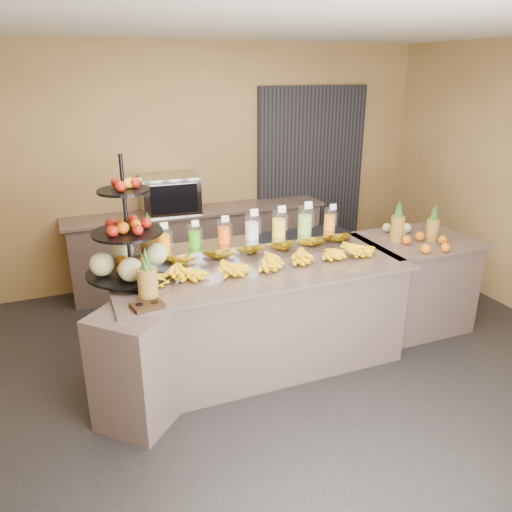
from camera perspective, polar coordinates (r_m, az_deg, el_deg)
ground at (r=4.40m, az=2.06°, el=-13.89°), size 6.00×6.00×0.00m
room_envelope at (r=4.47m, az=0.45°, el=12.67°), size 6.04×5.02×2.82m
buffet_counter at (r=4.33m, az=-0.67°, el=-7.32°), size 2.75×1.25×0.93m
right_counter at (r=5.30m, az=17.40°, el=-2.88°), size 1.08×0.88×0.93m
back_ledge at (r=6.10m, az=-6.45°, el=1.08°), size 3.10×0.55×0.93m
pitcher_tray at (r=4.43m, az=-0.47°, el=0.99°), size 1.85×0.30×0.15m
juice_pitcher_orange_a at (r=4.17m, az=-10.50°, el=1.77°), size 0.11×0.11×0.27m
juice_pitcher_green at (r=4.23m, az=-7.06°, el=2.16°), size 0.11×0.11×0.26m
juice_pitcher_orange_b at (r=4.30m, az=-3.71°, el=2.63°), size 0.11×0.12×0.27m
juice_pitcher_milk at (r=4.38m, az=-0.48°, el=3.17°), size 0.13×0.13×0.30m
juice_pitcher_lemon at (r=4.47m, az=2.63°, el=3.56°), size 0.13×0.13×0.31m
juice_pitcher_lime at (r=4.58m, az=5.60°, el=3.95°), size 0.13×0.14×0.32m
juice_pitcher_orange_c at (r=4.71m, az=8.42°, el=4.06°), size 0.11×0.11×0.27m
banana_heap at (r=4.16m, az=0.92°, el=-0.30°), size 2.11×0.19×0.18m
fruit_stand at (r=4.02m, az=-13.60°, el=0.90°), size 0.80×0.80×0.98m
condiment_caddy at (r=3.58m, az=-12.32°, el=-5.55°), size 0.24×0.20×0.03m
pineapple_left_a at (r=3.64m, az=-12.30°, el=-2.78°), size 0.14×0.14×0.40m
pineapple_left_b at (r=4.34m, az=-12.09°, el=1.46°), size 0.16×0.16×0.45m
right_fruit_pile at (r=4.97m, az=18.20°, el=2.17°), size 0.47×0.45×0.25m
oven_warmer at (r=5.84m, az=-9.84°, el=6.95°), size 0.66×0.48×0.43m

